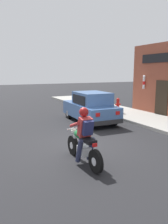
% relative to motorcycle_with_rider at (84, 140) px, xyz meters
% --- Properties ---
extents(ground_plane, '(80.00, 80.00, 0.00)m').
position_rel_motorcycle_with_rider_xyz_m(ground_plane, '(0.79, 1.52, -0.68)').
color(ground_plane, black).
extents(sidewalk_curb, '(2.60, 22.00, 0.14)m').
position_rel_motorcycle_with_rider_xyz_m(sidewalk_curb, '(5.64, 4.52, -0.61)').
color(sidewalk_curb, '#9E9B93').
rests_on(sidewalk_curb, ground).
extents(motorcycle_with_rider, '(0.56, 2.02, 1.62)m').
position_rel_motorcycle_with_rider_xyz_m(motorcycle_with_rider, '(0.00, 0.00, 0.00)').
color(motorcycle_with_rider, black).
rests_on(motorcycle_with_rider, ground).
extents(car_hatchback, '(1.83, 3.86, 1.57)m').
position_rel_motorcycle_with_rider_xyz_m(car_hatchback, '(2.70, 4.50, 0.09)').
color(car_hatchback, black).
rests_on(car_hatchback, ground).
extents(fire_hydrant, '(0.36, 0.24, 0.88)m').
position_rel_motorcycle_with_rider_xyz_m(fire_hydrant, '(5.12, 5.44, -0.11)').
color(fire_hydrant, red).
rests_on(fire_hydrant, sidewalk_curb).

